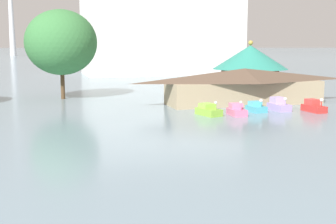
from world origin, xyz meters
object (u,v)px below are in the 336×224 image
boathouse (244,85)px  green_roof_pavilion (250,67)px  pedal_boat_lime (208,110)px  background_building_block (161,30)px  pedal_boat_red (314,107)px  pedal_boat_cyan (256,108)px  pedal_boat_pink (237,110)px  shoreline_tree_mid (61,42)px  pedal_boat_lavender (279,105)px

boathouse → green_roof_pavilion: 10.36m
pedal_boat_lime → background_building_block: (12.60, 65.53, 10.59)m
pedal_boat_red → pedal_boat_cyan: bearing=-109.5°
boathouse → background_building_block: background_building_block is taller
pedal_boat_lime → pedal_boat_pink: size_ratio=1.24×
green_roof_pavilion → shoreline_tree_mid: bearing=174.1°
boathouse → shoreline_tree_mid: 25.22m
pedal_boat_lime → boathouse: (7.62, 7.13, 1.85)m
boathouse → shoreline_tree_mid: shoreline_tree_mid is taller
shoreline_tree_mid → pedal_boat_cyan: bearing=-41.9°
shoreline_tree_mid → pedal_boat_lime: bearing=-52.9°
pedal_boat_lime → pedal_boat_red: 12.20m
boathouse → green_roof_pavilion: bearing=59.7°
pedal_boat_lavender → boathouse: 6.55m
pedal_boat_lime → shoreline_tree_mid: bearing=-158.5°
pedal_boat_pink → green_roof_pavilion: size_ratio=0.24×
pedal_boat_cyan → shoreline_tree_mid: size_ratio=0.19×
boathouse → pedal_boat_red: bearing=-60.9°
pedal_boat_lavender → green_roof_pavilion: 15.86m
pedal_boat_pink → green_roof_pavilion: bearing=152.7°
pedal_boat_lime → shoreline_tree_mid: size_ratio=0.27×
pedal_boat_red → shoreline_tree_mid: 33.65m
pedal_boat_red → boathouse: boathouse is taller
pedal_boat_cyan → pedal_boat_pink: bearing=-68.9°
pedal_boat_pink → pedal_boat_lime: bearing=-103.3°
pedal_boat_lime → background_building_block: bearing=153.5°
pedal_boat_red → shoreline_tree_mid: shoreline_tree_mid is taller
pedal_boat_lavender → pedal_boat_lime: bearing=-87.3°
pedal_boat_lavender → shoreline_tree_mid: size_ratio=0.24×
shoreline_tree_mid → background_building_block: size_ratio=0.31×
shoreline_tree_mid → background_building_block: 54.04m
pedal_boat_lime → pedal_boat_lavender: 9.01m
pedal_boat_pink → background_building_block: background_building_block is taller
pedal_boat_lime → pedal_boat_red: bearing=69.5°
pedal_boat_cyan → boathouse: 6.92m
pedal_boat_red → green_roof_pavilion: green_roof_pavilion is taller
pedal_boat_lavender → background_building_block: 65.52m
boathouse → pedal_boat_lime: bearing=-136.9°
pedal_boat_cyan → boathouse: boathouse is taller
boathouse → green_roof_pavilion: (5.15, 8.81, 1.79)m
pedal_boat_red → boathouse: (-4.54, 8.16, 1.79)m
pedal_boat_cyan → boathouse: (1.66, 6.45, 1.87)m
pedal_boat_lime → green_roof_pavilion: 20.75m
pedal_boat_pink → pedal_boat_cyan: (3.08, 1.54, -0.02)m
pedal_boat_pink → pedal_boat_lavender: (6.08, 1.82, 0.09)m
boathouse → pedal_boat_pink: bearing=-120.7°
pedal_boat_red → pedal_boat_lime: bearing=-99.0°
pedal_boat_lime → boathouse: size_ratio=0.15×
boathouse → green_roof_pavilion: size_ratio=1.92×
pedal_boat_pink → pedal_boat_lavender: bearing=109.9°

